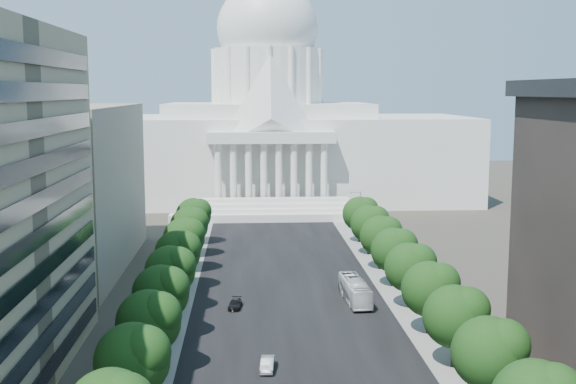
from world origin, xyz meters
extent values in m
cube|color=black|center=(0.00, 90.00, 0.00)|extent=(30.00, 260.00, 0.01)
cube|color=gray|center=(-19.00, 90.00, 0.00)|extent=(8.00, 260.00, 0.02)
cube|color=gray|center=(19.00, 90.00, 0.00)|extent=(8.00, 260.00, 0.02)
cube|color=white|center=(0.00, 185.00, 12.50)|extent=(120.00, 50.00, 25.00)
cube|color=white|center=(0.00, 185.00, 27.00)|extent=(60.00, 40.00, 4.00)
cube|color=white|center=(0.00, 158.00, 20.50)|extent=(34.00, 8.00, 3.00)
cylinder|color=white|center=(0.00, 185.00, 37.00)|extent=(32.00, 32.00, 16.00)
ellipsoid|color=white|center=(0.00, 185.00, 51.00)|extent=(30.00, 30.00, 27.60)
cube|color=gray|center=(-48.00, 100.00, 15.00)|extent=(38.00, 52.00, 30.00)
sphere|color=black|center=(-18.00, 36.00, 6.17)|extent=(7.60, 7.60, 7.60)
sphere|color=black|center=(-16.67, 35.24, 7.31)|extent=(5.32, 5.32, 5.32)
cylinder|color=#33261C|center=(-18.00, 48.00, 1.47)|extent=(0.56, 0.56, 2.94)
sphere|color=black|center=(-18.00, 48.00, 6.17)|extent=(7.60, 7.60, 7.60)
sphere|color=black|center=(-16.67, 47.24, 7.31)|extent=(5.32, 5.32, 5.32)
cylinder|color=#33261C|center=(-18.00, 60.00, 1.47)|extent=(0.56, 0.56, 2.94)
sphere|color=black|center=(-18.00, 60.00, 6.17)|extent=(7.60, 7.60, 7.60)
sphere|color=black|center=(-16.67, 59.24, 7.31)|extent=(5.32, 5.32, 5.32)
cylinder|color=#33261C|center=(-18.00, 72.00, 1.47)|extent=(0.56, 0.56, 2.94)
sphere|color=black|center=(-18.00, 72.00, 6.17)|extent=(7.60, 7.60, 7.60)
sphere|color=black|center=(-16.67, 71.24, 7.31)|extent=(5.32, 5.32, 5.32)
cylinder|color=#33261C|center=(-18.00, 84.00, 1.47)|extent=(0.56, 0.56, 2.94)
sphere|color=black|center=(-18.00, 84.00, 6.17)|extent=(7.60, 7.60, 7.60)
sphere|color=black|center=(-16.67, 83.24, 7.31)|extent=(5.32, 5.32, 5.32)
cylinder|color=#33261C|center=(-18.00, 96.00, 1.47)|extent=(0.56, 0.56, 2.94)
sphere|color=black|center=(-18.00, 96.00, 6.17)|extent=(7.60, 7.60, 7.60)
sphere|color=black|center=(-16.67, 95.24, 7.31)|extent=(5.32, 5.32, 5.32)
cylinder|color=#33261C|center=(-18.00, 108.00, 1.47)|extent=(0.56, 0.56, 2.94)
sphere|color=black|center=(-18.00, 108.00, 6.17)|extent=(7.60, 7.60, 7.60)
sphere|color=black|center=(-16.67, 107.24, 7.31)|extent=(5.32, 5.32, 5.32)
cylinder|color=#33261C|center=(-18.00, 120.00, 1.47)|extent=(0.56, 0.56, 2.94)
sphere|color=black|center=(-18.00, 120.00, 6.17)|extent=(7.60, 7.60, 7.60)
sphere|color=black|center=(-16.67, 119.24, 7.31)|extent=(5.32, 5.32, 5.32)
sphere|color=black|center=(18.00, 36.00, 6.17)|extent=(7.60, 7.60, 7.60)
sphere|color=black|center=(19.33, 35.24, 7.31)|extent=(5.32, 5.32, 5.32)
cylinder|color=#33261C|center=(18.00, 48.00, 1.47)|extent=(0.56, 0.56, 2.94)
sphere|color=black|center=(18.00, 48.00, 6.17)|extent=(7.60, 7.60, 7.60)
sphere|color=black|center=(19.33, 47.24, 7.31)|extent=(5.32, 5.32, 5.32)
cylinder|color=#33261C|center=(18.00, 60.00, 1.47)|extent=(0.56, 0.56, 2.94)
sphere|color=black|center=(18.00, 60.00, 6.17)|extent=(7.60, 7.60, 7.60)
sphere|color=black|center=(19.33, 59.24, 7.31)|extent=(5.32, 5.32, 5.32)
cylinder|color=#33261C|center=(18.00, 72.00, 1.47)|extent=(0.56, 0.56, 2.94)
sphere|color=black|center=(18.00, 72.00, 6.17)|extent=(7.60, 7.60, 7.60)
sphere|color=black|center=(19.33, 71.24, 7.31)|extent=(5.32, 5.32, 5.32)
cylinder|color=#33261C|center=(18.00, 84.00, 1.47)|extent=(0.56, 0.56, 2.94)
sphere|color=black|center=(18.00, 84.00, 6.17)|extent=(7.60, 7.60, 7.60)
sphere|color=black|center=(19.33, 83.24, 7.31)|extent=(5.32, 5.32, 5.32)
cylinder|color=#33261C|center=(18.00, 96.00, 1.47)|extent=(0.56, 0.56, 2.94)
sphere|color=black|center=(18.00, 96.00, 6.17)|extent=(7.60, 7.60, 7.60)
sphere|color=black|center=(19.33, 95.24, 7.31)|extent=(5.32, 5.32, 5.32)
cylinder|color=#33261C|center=(18.00, 108.00, 1.47)|extent=(0.56, 0.56, 2.94)
sphere|color=black|center=(18.00, 108.00, 6.17)|extent=(7.60, 7.60, 7.60)
sphere|color=black|center=(19.33, 107.24, 7.31)|extent=(5.32, 5.32, 5.32)
cylinder|color=#33261C|center=(18.00, 120.00, 1.47)|extent=(0.56, 0.56, 2.94)
sphere|color=black|center=(18.00, 120.00, 6.17)|extent=(7.60, 7.60, 7.60)
sphere|color=black|center=(19.33, 119.24, 7.31)|extent=(5.32, 5.32, 5.32)
cylinder|color=gray|center=(20.50, 35.00, 4.50)|extent=(0.18, 0.18, 9.00)
cylinder|color=gray|center=(19.30, 35.00, 8.80)|extent=(2.40, 0.14, 0.14)
sphere|color=gray|center=(18.20, 35.00, 8.70)|extent=(0.44, 0.44, 0.44)
cylinder|color=gray|center=(20.50, 60.00, 4.50)|extent=(0.18, 0.18, 9.00)
cylinder|color=gray|center=(19.30, 60.00, 8.80)|extent=(2.40, 0.14, 0.14)
sphere|color=gray|center=(18.20, 60.00, 8.70)|extent=(0.44, 0.44, 0.44)
cylinder|color=gray|center=(20.50, 85.00, 4.50)|extent=(0.18, 0.18, 9.00)
cylinder|color=gray|center=(19.30, 85.00, 8.80)|extent=(2.40, 0.14, 0.14)
sphere|color=gray|center=(18.20, 85.00, 8.70)|extent=(0.44, 0.44, 0.44)
cylinder|color=gray|center=(20.50, 110.00, 4.50)|extent=(0.18, 0.18, 9.00)
cylinder|color=gray|center=(19.30, 110.00, 8.80)|extent=(2.40, 0.14, 0.14)
sphere|color=gray|center=(18.20, 110.00, 8.70)|extent=(0.44, 0.44, 0.44)
cylinder|color=gray|center=(20.50, 135.00, 4.50)|extent=(0.18, 0.18, 9.00)
cylinder|color=gray|center=(19.30, 135.00, 8.80)|extent=(2.40, 0.14, 0.14)
sphere|color=gray|center=(18.20, 135.00, 8.70)|extent=(0.44, 0.44, 0.44)
imported|color=#94979B|center=(-4.24, 48.05, 0.73)|extent=(1.93, 4.54, 1.45)
imported|color=black|center=(-8.41, 72.80, 0.64)|extent=(2.29, 4.60, 1.28)
imported|color=silver|center=(10.23, 75.30, 1.80)|extent=(3.67, 13.04, 3.59)
camera|label=1|loc=(-6.49, -33.29, 32.70)|focal=45.00mm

